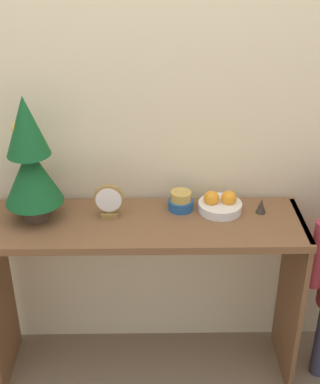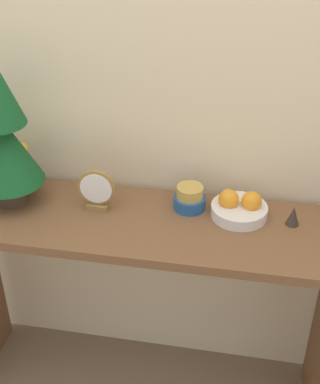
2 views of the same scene
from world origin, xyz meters
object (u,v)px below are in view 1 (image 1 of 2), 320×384
singing_bowl (181,201)px  desk_clock (109,202)px  fruit_bowl (220,204)px  figurine (261,206)px  mini_tree (30,160)px

singing_bowl → desk_clock: size_ratio=0.73×
desk_clock → singing_bowl: bearing=11.5°
fruit_bowl → singing_bowl: fruit_bowl is taller
desk_clock → figurine: bearing=2.2°
mini_tree → singing_bowl: size_ratio=4.90×
mini_tree → fruit_bowl: (0.72, 0.04, -0.22)m
singing_bowl → mini_tree: bearing=-174.0°
mini_tree → fruit_bowl: bearing=3.4°
singing_bowl → figurine: (0.32, -0.03, -0.00)m
mini_tree → fruit_bowl: 0.76m
figurine → mini_tree: bearing=-178.4°
mini_tree → singing_bowl: (0.57, 0.06, -0.21)m
fruit_bowl → desk_clock: (-0.44, -0.04, 0.04)m
singing_bowl → fruit_bowl: bearing=-5.9°
singing_bowl → desk_clock: desk_clock is taller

